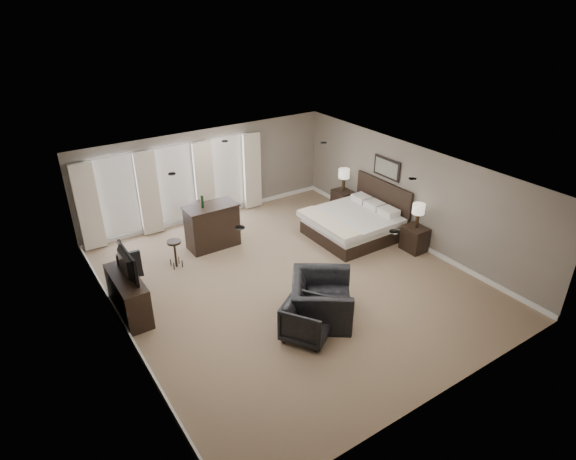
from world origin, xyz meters
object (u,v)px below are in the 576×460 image
bar_stool_left (175,254)px  desk_chair (129,270)px  nightstand_near (415,239)px  nightstand_far (343,201)px  lamp_near (418,216)px  dresser (128,296)px  bar_stool_right (198,215)px  bar_counter (212,226)px  lamp_far (344,180)px  armchair_far (307,318)px  bed (352,214)px  armchair_near (322,293)px  tv (125,274)px

bar_stool_left → desk_chair: (-1.22, -0.47, 0.21)m
nightstand_near → nightstand_far: bearing=90.0°
lamp_near → dresser: lamp_near is taller
dresser → bar_stool_right: size_ratio=2.03×
bar_counter → desk_chair: size_ratio=1.19×
lamp_far → armchair_far: 6.02m
bed → dresser: (-6.03, -0.10, -0.24)m
dresser → armchair_near: size_ratio=1.12×
bar_stool_right → desk_chair: bearing=-140.1°
bar_stool_left → desk_chair: size_ratio=0.63×
armchair_far → bar_stool_left: size_ratio=1.25×
bar_counter → bar_stool_left: bar_counter is taller
lamp_far → tv: size_ratio=0.65×
nightstand_far → bar_stool_right: (-4.07, 1.38, 0.05)m
bar_stool_right → lamp_far: bearing=-18.8°
bar_stool_left → lamp_far: bearing=3.2°
desk_chair → bar_stool_left: bearing=-153.0°
bed → tv: size_ratio=2.06×
nightstand_near → armchair_far: size_ratio=0.74×
lamp_near → bar_counter: bearing=144.2°
lamp_near → tv: bearing=169.0°
bed → bar_stool_right: size_ratio=2.86×
nightstand_near → desk_chair: size_ratio=0.58×
armchair_far → nightstand_near: bearing=-16.9°
nightstand_near → dresser: bearing=169.0°
nightstand_near → tv: 7.08m
nightstand_far → tv: bearing=-167.4°
lamp_near → bar_stool_right: bearing=133.5°
nightstand_near → tv: tv is taller
armchair_near → desk_chair: size_ratio=1.22×
lamp_far → bar_counter: 4.24m
armchair_far → bar_stool_left: (-1.12, 3.88, -0.09)m
lamp_near → bar_counter: (-4.22, 3.04, -0.39)m
lamp_far → bar_stool_right: size_ratio=0.90×
lamp_near → bar_counter: lamp_near is taller
nightstand_far → bed: bearing=-121.5°
nightstand_near → armchair_far: (-4.30, -1.28, 0.12)m
armchair_near → bar_stool_left: (-1.73, 3.53, -0.24)m
bar_stool_left → lamp_near: bearing=-25.6°
bed → bar_counter: bearing=154.5°
tv → bar_stool_left: bearing=-50.3°
tv → bar_stool_left: 2.04m
bed → armchair_far: bed is taller
lamp_far → bar_stool_right: bearing=161.2°
lamp_far → armchair_near: bearing=-133.9°
bed → nightstand_near: 1.74m
armchair_near → nightstand_near: bearing=-39.4°
tv → bar_stool_right: tv is taller
armchair_near → bar_stool_left: 3.94m
armchair_near → tv: bearing=91.1°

